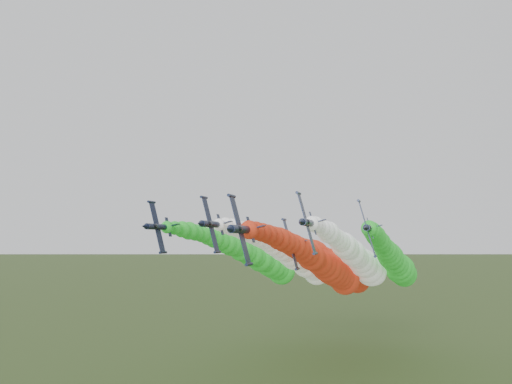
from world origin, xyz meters
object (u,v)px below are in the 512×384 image
Objects in this scene: jet_lead at (325,266)px; jet_outer_left at (258,259)px; jet_outer_right at (395,262)px; jet_inner_left at (296,258)px; jet_inner_right at (360,261)px; jet_trail at (343,269)px.

jet_outer_left is at bearing 139.28° from jet_lead.
jet_outer_right is at bearing 54.65° from jet_lead.
jet_inner_left is at bearing -163.35° from jet_outer_right.
jet_inner_right is (7.26, 12.63, 0.88)m from jet_lead.
jet_inner_right is 17.04m from jet_trail.
jet_inner_left is at bearing -128.86° from jet_trail.
jet_inner_right is at bearing -67.84° from jet_trail.
jet_lead is 29.17m from jet_outer_left.
jet_inner_left is 12.87m from jet_outer_left.
jet_trail is at bearing 88.06° from jet_lead.
jet_outer_right is 1.00× the size of jet_trail.
jet_lead is at bearing -91.94° from jet_trail.
jet_inner_right is at bearing -12.29° from jet_outer_left.
jet_inner_left is at bearing -20.89° from jet_outer_left.
jet_inner_left reaches higher than jet_trail.
jet_outer_right is (37.82, 3.13, -0.52)m from jet_outer_left.
jet_outer_left is at bearing -175.27° from jet_outer_right.
jet_lead is 27.16m from jet_outer_right.
jet_inner_left is at bearing 124.93° from jet_lead.
jet_lead is 1.00× the size of jet_inner_left.
jet_trail is at bearing 21.56° from jet_outer_left.
jet_trail is at bearing 51.14° from jet_inner_left.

